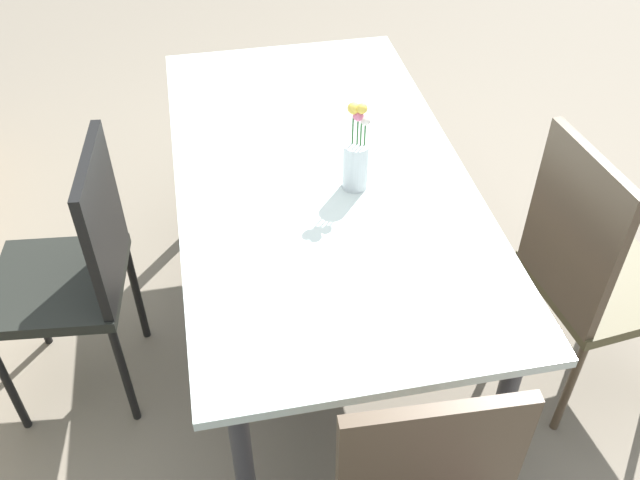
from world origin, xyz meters
name	(u,v)px	position (x,y,z in m)	size (l,w,h in m)	color
ground_plane	(321,318)	(0.00, 0.00, 0.00)	(12.00, 12.00, 0.00)	#756B5B
dining_table	(320,185)	(-0.04, 0.01, 0.70)	(1.74, 0.92, 0.76)	silver
chair_near_left	(590,267)	(-0.44, -0.77, 0.56)	(0.47, 0.47, 1.01)	#484129
chair_far_side	(77,267)	(-0.13, 0.81, 0.56)	(0.45, 0.45, 0.97)	black
flower_vase	(356,159)	(-0.14, -0.08, 0.86)	(0.08, 0.08, 0.30)	silver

